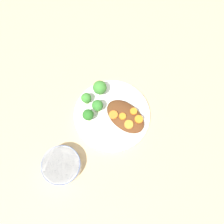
{
  "coord_description": "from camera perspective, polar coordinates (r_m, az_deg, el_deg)",
  "views": [
    {
      "loc": [
        0.17,
        -0.19,
        0.67
      ],
      "look_at": [
        0.0,
        0.0,
        0.03
      ],
      "focal_mm": 35.0,
      "sensor_mm": 36.0,
      "label": 1
    }
  ],
  "objects": [
    {
      "name": "ground_plane",
      "position": [
        0.72,
        0.0,
        -0.89
      ],
      "size": [
        4.0,
        4.0,
        0.0
      ],
      "primitive_type": "plane",
      "color": "tan"
    },
    {
      "name": "plate",
      "position": [
        0.71,
        0.0,
        -0.6
      ],
      "size": [
        0.25,
        0.25,
        0.02
      ],
      "color": "white",
      "rests_on": "ground_plane"
    },
    {
      "name": "dip_bowl",
      "position": [
        0.67,
        -12.97,
        -13.46
      ],
      "size": [
        0.11,
        0.11,
        0.04
      ],
      "color": "white",
      "rests_on": "ground_plane"
    },
    {
      "name": "stew_mound",
      "position": [
        0.69,
        3.49,
        -1.1
      ],
      "size": [
        0.14,
        0.09,
        0.03
      ],
      "primitive_type": "ellipsoid",
      "color": "#5B3319",
      "rests_on": "plate"
    },
    {
      "name": "broccoli_floret_0",
      "position": [
        0.71,
        -3.21,
        6.35
      ],
      "size": [
        0.04,
        0.04,
        0.06
      ],
      "color": "#759E51",
      "rests_on": "plate"
    },
    {
      "name": "broccoli_floret_1",
      "position": [
        0.67,
        -6.24,
        -0.81
      ],
      "size": [
        0.03,
        0.03,
        0.05
      ],
      "color": "#7FA85B",
      "rests_on": "plate"
    },
    {
      "name": "broccoli_floret_2",
      "position": [
        0.68,
        -3.78,
        1.64
      ],
      "size": [
        0.04,
        0.04,
        0.05
      ],
      "color": "#759E51",
      "rests_on": "plate"
    },
    {
      "name": "broccoli_floret_3",
      "position": [
        0.7,
        -6.73,
        3.59
      ],
      "size": [
        0.03,
        0.03,
        0.04
      ],
      "color": "#759E51",
      "rests_on": "plate"
    },
    {
      "name": "carrot_slice_0",
      "position": [
        0.66,
        4.38,
        -3.29
      ],
      "size": [
        0.03,
        0.03,
        0.01
      ],
      "primitive_type": "cylinder",
      "color": "orange",
      "rests_on": "stew_mound"
    },
    {
      "name": "carrot_slice_1",
      "position": [
        0.67,
        7.02,
        -1.87
      ],
      "size": [
        0.03,
        0.03,
        0.01
      ],
      "primitive_type": "cylinder",
      "color": "orange",
      "rests_on": "stew_mound"
    },
    {
      "name": "carrot_slice_2",
      "position": [
        0.67,
        2.78,
        -1.15
      ],
      "size": [
        0.02,
        0.02,
        0.01
      ],
      "primitive_type": "cylinder",
      "color": "orange",
      "rests_on": "stew_mound"
    },
    {
      "name": "carrot_slice_3",
      "position": [
        0.67,
        0.39,
        -0.72
      ],
      "size": [
        0.03,
        0.03,
        0.01
      ],
      "primitive_type": "cylinder",
      "color": "orange",
      "rests_on": "stew_mound"
    },
    {
      "name": "carrot_slice_4",
      "position": [
        0.68,
        5.67,
        0.17
      ],
      "size": [
        0.02,
        0.02,
        0.01
      ],
      "primitive_type": "cylinder",
      "color": "orange",
      "rests_on": "stew_mound"
    }
  ]
}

